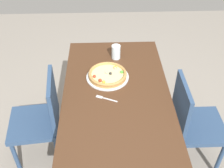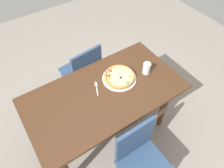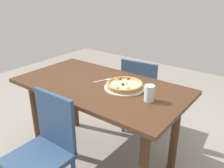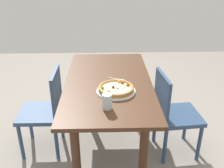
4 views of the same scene
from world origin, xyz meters
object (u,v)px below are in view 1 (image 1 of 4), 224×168
Objects in this scene: chair_near at (192,122)px; fork at (105,98)px; plate at (108,77)px; chair_far at (41,118)px; dining_table at (117,107)px; drinking_glass at (116,52)px; pizza at (108,74)px.

fork is (-0.02, 0.70, 0.30)m from chair_near.
chair_near reaches higher than plate.
chair_far is 5.46× the size of fork.
plate is (0.21, 0.06, 0.13)m from dining_table.
dining_table is 1.72× the size of chair_far.
plate is at bearing 163.65° from drinking_glass.
drinking_glass reaches higher than dining_table.
fork is (-0.24, 0.03, -0.03)m from pizza.
chair_far reaches higher than plate.
fork is at bearing 109.19° from dining_table.
plate is at bearing 16.27° from dining_table.
pizza is at bearing -72.59° from fork.
plate reaches higher than dining_table.
fork is 0.53m from drinking_glass.
chair_near is at bearing -155.04° from fork.
chair_far is at bearing -94.08° from chair_near.
chair_near is 0.85m from drinking_glass.
chair_far reaches higher than dining_table.
chair_far is 0.64m from plate.
dining_table is 0.64m from chair_far.
drinking_glass is at bearing -78.04° from fork.
chair_far is 2.85× the size of pizza.
chair_far reaches higher than fork.
pizza is (0.23, 0.67, 0.33)m from chair_near.
drinking_glass is at bearing -129.96° from chair_near.
drinking_glass is at bearing -2.02° from dining_table.
pizza is at bearing -108.58° from chair_near.
plate is at bearing -72.55° from fork.
chair_near is (-0.01, -0.61, -0.18)m from dining_table.
fork is (-0.03, 0.09, 0.12)m from dining_table.
pizza is (0.21, 0.06, 0.15)m from dining_table.
drinking_glass is (0.27, -0.08, 0.03)m from pizza.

